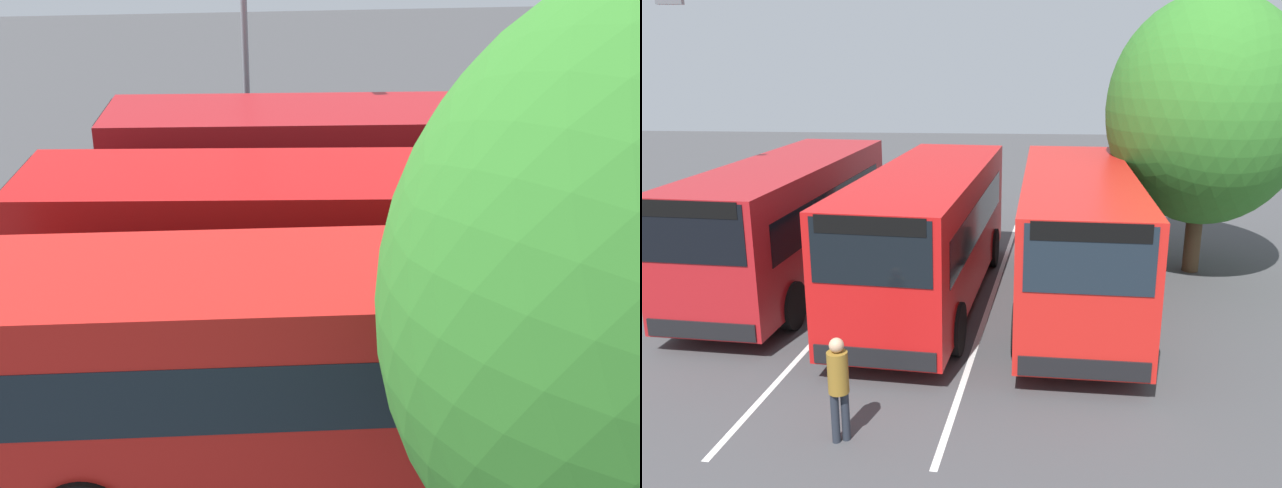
{
  "view_description": "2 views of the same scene",
  "coord_description": "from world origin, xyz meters",
  "views": [
    {
      "loc": [
        1.53,
        12.95,
        7.78
      ],
      "look_at": [
        -0.06,
        -0.58,
        1.58
      ],
      "focal_mm": 47.66,
      "sensor_mm": 36.0,
      "label": 1
    },
    {
      "loc": [
        15.53,
        2.05,
        5.8
      ],
      "look_at": [
        -0.46,
        0.91,
        1.21
      ],
      "focal_mm": 37.23,
      "sensor_mm": 36.0,
      "label": 2
    }
  ],
  "objects": [
    {
      "name": "bus_center_left",
      "position": [
        0.32,
        0.17,
        1.78
      ],
      "size": [
        9.41,
        3.34,
        3.21
      ],
      "rotation": [
        0.0,
        0.0,
        -0.1
      ],
      "color": "red",
      "rests_on": "ground"
    },
    {
      "name": "bus_center_right",
      "position": [
        0.48,
        3.64,
        1.78
      ],
      "size": [
        9.33,
        2.99,
        3.21
      ],
      "rotation": [
        0.0,
        0.0,
        -0.05
      ],
      "color": "red",
      "rests_on": "ground"
    },
    {
      "name": "bus_far_left",
      "position": [
        -0.66,
        -3.56,
        1.78
      ],
      "size": [
        9.37,
        3.17,
        3.21
      ],
      "rotation": [
        0.0,
        0.0,
        -0.08
      ],
      "color": "#AD191E",
      "rests_on": "ground"
    },
    {
      "name": "depot_tree",
      "position": [
        -2.47,
        7.14,
        4.39
      ],
      "size": [
        5.68,
        5.11,
        7.38
      ],
      "color": "#4C3823",
      "rests_on": "ground"
    },
    {
      "name": "lane_stripe_inner_left",
      "position": [
        0.0,
        1.7,
        0.0
      ],
      "size": [
        14.58,
        1.43,
        0.01
      ],
      "primitive_type": "cube",
      "rotation": [
        0.0,
        0.0,
        -0.09
      ],
      "color": "silver",
      "rests_on": "ground"
    },
    {
      "name": "pedestrian",
      "position": [
        6.58,
        -0.47,
        1.02
      ],
      "size": [
        0.43,
        0.43,
        1.73
      ],
      "rotation": [
        0.0,
        0.0,
        3.64
      ],
      "color": "#232833",
      "rests_on": "ground"
    },
    {
      "name": "ground_plane",
      "position": [
        0.0,
        0.0,
        0.0
      ],
      "size": [
        70.82,
        70.82,
        0.0
      ],
      "primitive_type": "plane",
      "color": "#424244"
    },
    {
      "name": "lane_stripe_outer_left",
      "position": [
        0.0,
        -1.7,
        0.0
      ],
      "size": [
        14.58,
        1.43,
        0.01
      ],
      "primitive_type": "cube",
      "rotation": [
        0.0,
        0.0,
        -0.09
      ],
      "color": "silver",
      "rests_on": "ground"
    }
  ]
}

